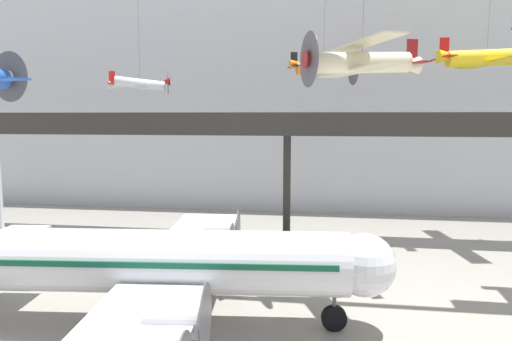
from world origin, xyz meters
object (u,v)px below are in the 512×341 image
(suspended_plane_yellow_lowwing, at_px, (486,58))
(suspended_plane_cream_biplane, at_px, (362,62))
(suspended_plane_orange_highwing, at_px, (324,66))
(airliner_silver_main, at_px, (156,262))
(suspended_plane_silver_racer, at_px, (140,84))

(suspended_plane_yellow_lowwing, xyz_separation_m, suspended_plane_cream_biplane, (-11.10, -12.32, -1.52))
(suspended_plane_orange_highwing, height_order, suspended_plane_yellow_lowwing, suspended_plane_yellow_lowwing)
(suspended_plane_orange_highwing, relative_size, suspended_plane_cream_biplane, 0.90)
(airliner_silver_main, relative_size, suspended_plane_silver_racer, 3.04)
(airliner_silver_main, height_order, suspended_plane_orange_highwing, suspended_plane_orange_highwing)
(airliner_silver_main, height_order, suspended_plane_silver_racer, suspended_plane_silver_racer)
(suspended_plane_silver_racer, bearing_deg, suspended_plane_yellow_lowwing, -11.45)
(suspended_plane_cream_biplane, distance_m, suspended_plane_silver_racer, 20.11)
(suspended_plane_silver_racer, bearing_deg, airliner_silver_main, -83.40)
(suspended_plane_cream_biplane, relative_size, suspended_plane_silver_racer, 1.02)
(airliner_silver_main, distance_m, suspended_plane_cream_biplane, 16.49)
(suspended_plane_cream_biplane, bearing_deg, suspended_plane_silver_racer, -48.67)
(suspended_plane_yellow_lowwing, bearing_deg, suspended_plane_silver_racer, 176.52)
(airliner_silver_main, distance_m, suspended_plane_orange_highwing, 23.35)
(suspended_plane_orange_highwing, xyz_separation_m, suspended_plane_yellow_lowwing, (13.29, 0.70, 0.52))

